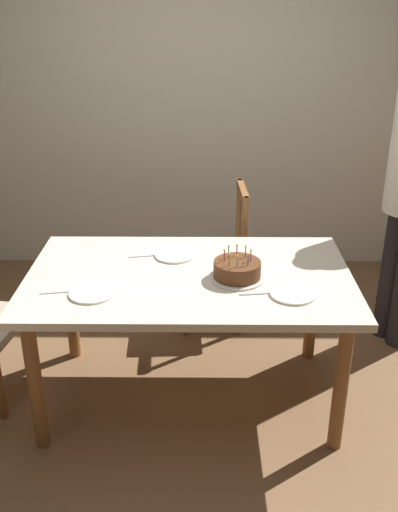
# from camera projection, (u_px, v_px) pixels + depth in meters

# --- Properties ---
(ground) EXTENTS (6.40, 6.40, 0.00)m
(ground) POSITION_uv_depth(u_px,v_px,m) (190.00, 395.00, 3.23)
(ground) COLOR brown
(back_wall) EXTENTS (6.40, 0.10, 2.60)m
(back_wall) POSITION_uv_depth(u_px,v_px,m) (195.00, 103.00, 4.39)
(back_wall) COLOR silver
(back_wall) RESTS_ON ground
(dining_table) EXTENTS (1.65, 0.99, 0.75)m
(dining_table) POSITION_uv_depth(u_px,v_px,m) (189.00, 289.00, 2.96)
(dining_table) COLOR beige
(dining_table) RESTS_ON ground
(birthday_cake) EXTENTS (0.28, 0.28, 0.16)m
(birthday_cake) POSITION_uv_depth(u_px,v_px,m) (237.00, 270.00, 2.86)
(birthday_cake) COLOR silver
(birthday_cake) RESTS_ON dining_table
(plate_near_celebrant) EXTENTS (0.22, 0.22, 0.01)m
(plate_near_celebrant) POSITION_uv_depth(u_px,v_px,m) (92.00, 293.00, 2.72)
(plate_near_celebrant) COLOR white
(plate_near_celebrant) RESTS_ON dining_table
(plate_far_side) EXTENTS (0.22, 0.22, 0.01)m
(plate_far_side) POSITION_uv_depth(u_px,v_px,m) (175.00, 255.00, 3.12)
(plate_far_side) COLOR white
(plate_far_side) RESTS_ON dining_table
(plate_near_guest) EXTENTS (0.22, 0.22, 0.01)m
(plate_near_guest) POSITION_uv_depth(u_px,v_px,m) (293.00, 294.00, 2.71)
(plate_near_guest) COLOR white
(plate_near_guest) RESTS_ON dining_table
(fork_near_celebrant) EXTENTS (0.18, 0.05, 0.01)m
(fork_near_celebrant) POSITION_uv_depth(u_px,v_px,m) (59.00, 292.00, 2.74)
(fork_near_celebrant) COLOR silver
(fork_near_celebrant) RESTS_ON dining_table
(fork_far_side) EXTENTS (0.18, 0.05, 0.01)m
(fork_far_side) POSITION_uv_depth(u_px,v_px,m) (145.00, 256.00, 3.12)
(fork_far_side) COLOR silver
(fork_far_side) RESTS_ON dining_table
(fork_near_guest) EXTENTS (0.18, 0.04, 0.01)m
(fork_near_guest) POSITION_uv_depth(u_px,v_px,m) (259.00, 293.00, 2.72)
(fork_near_guest) COLOR silver
(fork_near_guest) RESTS_ON dining_table
(chair_spindle_back) EXTENTS (0.46, 0.46, 0.95)m
(chair_spindle_back) POSITION_uv_depth(u_px,v_px,m) (215.00, 260.00, 3.79)
(chair_spindle_back) COLOR beige
(chair_spindle_back) RESTS_ON ground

